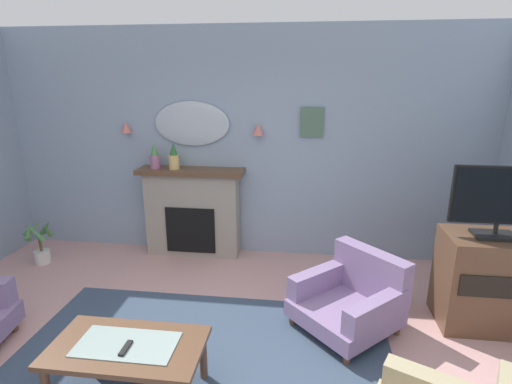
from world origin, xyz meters
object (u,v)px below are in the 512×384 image
at_px(fireplace, 193,213).
at_px(tv_remote, 126,348).
at_px(tv_cabinet, 485,281).
at_px(potted_plant_small_fern, 40,243).
at_px(mantel_vase_right, 155,157).
at_px(wall_mirror, 192,124).
at_px(armchair_in_corner, 352,297).
at_px(tv_flatscreen, 501,200).
at_px(mantel_vase_left, 174,158).
at_px(framed_picture, 312,122).
at_px(coffee_table, 127,351).
at_px(wall_sconce_left, 126,127).
at_px(wall_sconce_right, 258,129).

distance_m(fireplace, tv_remote, 2.54).
distance_m(tv_cabinet, potted_plant_small_fern, 5.02).
relative_size(mantel_vase_right, tv_remote, 2.05).
relative_size(mantel_vase_right, wall_mirror, 0.34).
relative_size(tv_remote, armchair_in_corner, 0.14).
height_order(tv_remote, tv_flatscreen, tv_flatscreen).
distance_m(mantel_vase_right, wall_mirror, 0.63).
height_order(tv_cabinet, tv_flatscreen, tv_flatscreen).
bearing_deg(mantel_vase_left, framed_picture, 6.04).
bearing_deg(tv_flatscreen, fireplace, 159.03).
xyz_separation_m(mantel_vase_left, wall_mirror, (0.20, 0.17, 0.40)).
bearing_deg(framed_picture, fireplace, -174.23).
xyz_separation_m(fireplace, mantel_vase_right, (-0.45, -0.03, 0.73)).
relative_size(mantel_vase_right, coffee_table, 0.30).
height_order(wall_mirror, coffee_table, wall_mirror).
height_order(wall_sconce_left, armchair_in_corner, wall_sconce_left).
bearing_deg(tv_flatscreen, wall_sconce_right, 150.52).
height_order(tv_remote, tv_cabinet, tv_cabinet).
bearing_deg(fireplace, potted_plant_small_fern, -163.96).
relative_size(armchair_in_corner, tv_flatscreen, 1.36).
xyz_separation_m(mantel_vase_left, wall_sconce_left, (-0.65, 0.12, 0.35)).
relative_size(mantel_vase_left, tv_cabinet, 0.38).
distance_m(fireplace, coffee_table, 2.49).
distance_m(coffee_table, tv_cabinet, 3.20).
xyz_separation_m(wall_mirror, wall_sconce_left, (-0.85, -0.05, -0.05)).
bearing_deg(tv_cabinet, tv_remote, -155.26).
distance_m(framed_picture, armchair_in_corner, 2.15).
bearing_deg(armchair_in_corner, coffee_table, -147.39).
distance_m(wall_mirror, armchair_in_corner, 2.82).
height_order(tv_remote, potted_plant_small_fern, potted_plant_small_fern).
height_order(framed_picture, armchair_in_corner, framed_picture).
distance_m(mantel_vase_right, coffee_table, 2.69).
distance_m(mantel_vase_left, tv_remote, 2.67).
xyz_separation_m(mantel_vase_right, tv_flatscreen, (3.59, -1.18, -0.06)).
distance_m(mantel_vase_left, coffee_table, 2.64).
bearing_deg(mantel_vase_right, fireplace, 3.60).
bearing_deg(coffee_table, wall_mirror, 94.74).
relative_size(framed_picture, potted_plant_small_fern, 0.62).
relative_size(tv_remote, potted_plant_small_fern, 0.28).
xyz_separation_m(mantel_vase_left, wall_sconce_right, (1.05, 0.12, 0.35)).
bearing_deg(coffee_table, tv_cabinet, 23.72).
relative_size(wall_mirror, potted_plant_small_fern, 1.66).
height_order(wall_mirror, wall_sconce_left, wall_mirror).
bearing_deg(wall_mirror, wall_sconce_right, -3.37).
relative_size(mantel_vase_right, tv_flatscreen, 0.39).
xyz_separation_m(mantel_vase_left, framed_picture, (1.70, 0.18, 0.44)).
relative_size(coffee_table, armchair_in_corner, 0.96).
bearing_deg(framed_picture, mantel_vase_right, -174.73).
bearing_deg(potted_plant_small_fern, tv_flatscreen, -7.76).
bearing_deg(tv_cabinet, armchair_in_corner, -170.79).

